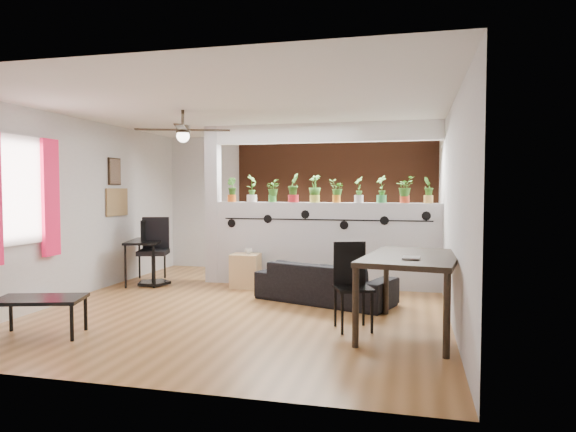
{
  "coord_description": "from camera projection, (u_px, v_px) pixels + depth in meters",
  "views": [
    {
      "loc": [
        2.15,
        -6.57,
        1.56
      ],
      "look_at": [
        0.4,
        0.6,
        1.18
      ],
      "focal_mm": 32.0,
      "sensor_mm": 36.0,
      "label": 1
    }
  ],
  "objects": [
    {
      "name": "potted_plant_0",
      "position": [
        232.0,
        189.0,
        8.52
      ],
      "size": [
        0.26,
        0.25,
        0.41
      ],
      "color": "#D55C19",
      "rests_on": "partition_wall"
    },
    {
      "name": "potted_plant_4",
      "position": [
        315.0,
        188.0,
        8.18
      ],
      "size": [
        0.28,
        0.26,
        0.44
      ],
      "color": "#D3D14A",
      "rests_on": "partition_wall"
    },
    {
      "name": "pier_column",
      "position": [
        213.0,
        205.0,
        8.61
      ],
      "size": [
        0.22,
        0.2,
        2.6
      ],
      "primitive_type": "cube",
      "color": "#BCBCC1",
      "rests_on": "ground"
    },
    {
      "name": "monitor",
      "position": [
        150.0,
        234.0,
        8.65
      ],
      "size": [
        0.33,
        0.12,
        0.18
      ],
      "primitive_type": "imported",
      "rotation": [
        0.0,
        0.0,
        1.37
      ],
      "color": "black",
      "rests_on": "computer_desk"
    },
    {
      "name": "room_shell",
      "position": [
        248.0,
        209.0,
        6.89
      ],
      "size": [
        6.3,
        7.1,
        2.9
      ],
      "color": "brown",
      "rests_on": "ground"
    },
    {
      "name": "ceiling_fan",
      "position": [
        183.0,
        132.0,
        6.74
      ],
      "size": [
        1.19,
        1.19,
        0.43
      ],
      "color": "black",
      "rests_on": "room_shell"
    },
    {
      "name": "sofa",
      "position": [
        325.0,
        283.0,
        7.1
      ],
      "size": [
        1.94,
        1.27,
        0.53
      ],
      "primitive_type": "imported",
      "rotation": [
        0.0,
        0.0,
        2.8
      ],
      "color": "black",
      "rests_on": "ground"
    },
    {
      "name": "partition_wall",
      "position": [
        325.0,
        245.0,
        8.19
      ],
      "size": [
        3.6,
        0.18,
        1.35
      ],
      "primitive_type": "cube",
      "color": "#BCBCC1",
      "rests_on": "ground"
    },
    {
      "name": "ceiling_header",
      "position": [
        326.0,
        133.0,
        8.1
      ],
      "size": [
        3.6,
        0.18,
        0.3
      ],
      "primitive_type": "cube",
      "color": "white",
      "rests_on": "room_shell"
    },
    {
      "name": "cube_shelf",
      "position": [
        246.0,
        271.0,
        8.15
      ],
      "size": [
        0.46,
        0.41,
        0.53
      ],
      "primitive_type": "cube",
      "rotation": [
        0.0,
        0.0,
        0.06
      ],
      "color": "tan",
      "rests_on": "ground"
    },
    {
      "name": "baseboard_heater",
      "position": [
        25.0,
        307.0,
        6.39
      ],
      "size": [
        0.08,
        1.0,
        0.18
      ],
      "primitive_type": "cube",
      "color": "silver",
      "rests_on": "ground"
    },
    {
      "name": "office_chair",
      "position": [
        154.0,
        256.0,
        8.37
      ],
      "size": [
        0.56,
        0.57,
        1.08
      ],
      "color": "black",
      "rests_on": "ground"
    },
    {
      "name": "potted_plant_7",
      "position": [
        382.0,
        188.0,
        7.94
      ],
      "size": [
        0.28,
        0.28,
        0.42
      ],
      "color": "green",
      "rests_on": "partition_wall"
    },
    {
      "name": "potted_plant_5",
      "position": [
        337.0,
        190.0,
        8.1
      ],
      "size": [
        0.23,
        0.21,
        0.37
      ],
      "color": "orange",
      "rests_on": "partition_wall"
    },
    {
      "name": "potted_plant_2",
      "position": [
        272.0,
        190.0,
        8.35
      ],
      "size": [
        0.22,
        0.23,
        0.37
      ],
      "color": "#388D33",
      "rests_on": "partition_wall"
    },
    {
      "name": "potted_plant_1",
      "position": [
        252.0,
        187.0,
        8.43
      ],
      "size": [
        0.24,
        0.28,
        0.45
      ],
      "color": "white",
      "rests_on": "partition_wall"
    },
    {
      "name": "vine_decal",
      "position": [
        324.0,
        220.0,
        8.08
      ],
      "size": [
        3.31,
        0.01,
        0.3
      ],
      "color": "black",
      "rests_on": "partition_wall"
    },
    {
      "name": "window_assembly",
      "position": [
        21.0,
        193.0,
        6.32
      ],
      "size": [
        0.09,
        1.3,
        1.55
      ],
      "color": "white",
      "rests_on": "room_shell"
    },
    {
      "name": "potted_plant_6",
      "position": [
        359.0,
        189.0,
        8.02
      ],
      "size": [
        0.25,
        0.26,
        0.41
      ],
      "color": "silver",
      "rests_on": "partition_wall"
    },
    {
      "name": "potted_plant_3",
      "position": [
        293.0,
        187.0,
        8.27
      ],
      "size": [
        0.2,
        0.25,
        0.47
      ],
      "color": "red",
      "rests_on": "partition_wall"
    },
    {
      "name": "coffee_table",
      "position": [
        40.0,
        302.0,
        5.44
      ],
      "size": [
        0.99,
        0.72,
        0.41
      ],
      "color": "black",
      "rests_on": "ground"
    },
    {
      "name": "computer_desk",
      "position": [
        146.0,
        244.0,
        8.51
      ],
      "size": [
        0.78,
        1.1,
        0.72
      ],
      "color": "black",
      "rests_on": "ground"
    },
    {
      "name": "brick_panel",
      "position": [
        339.0,
        203.0,
        9.58
      ],
      "size": [
        3.9,
        0.05,
        2.6
      ],
      "primitive_type": "cube",
      "color": "#AB5531",
      "rests_on": "ground"
    },
    {
      "name": "book",
      "position": [
        402.0,
        258.0,
        5.27
      ],
      "size": [
        0.19,
        0.24,
        0.02
      ],
      "primitive_type": "imported",
      "rotation": [
        0.0,
        0.0,
        -0.05
      ],
      "color": "gray",
      "rests_on": "dining_table"
    },
    {
      "name": "framed_art",
      "position": [
        115.0,
        171.0,
        8.34
      ],
      "size": [
        0.03,
        0.34,
        0.44
      ],
      "color": "#8C7259",
      "rests_on": "room_shell"
    },
    {
      "name": "corkboard",
      "position": [
        117.0,
        202.0,
        8.42
      ],
      "size": [
        0.03,
        0.6,
        0.45
      ],
      "primitive_type": "cube",
      "color": "olive",
      "rests_on": "room_shell"
    },
    {
      "name": "folding_chair",
      "position": [
        351.0,
        277.0,
        5.75
      ],
      "size": [
        0.51,
        0.51,
        0.97
      ],
      "color": "black",
      "rests_on": "ground"
    },
    {
      "name": "potted_plant_9",
      "position": [
        429.0,
        189.0,
        7.77
      ],
      "size": [
        0.2,
        0.23,
        0.4
      ],
      "color": "#E7AE51",
      "rests_on": "partition_wall"
    },
    {
      "name": "dining_table",
      "position": [
        412.0,
        264.0,
        5.54
      ],
      "size": [
        1.17,
        1.68,
        0.85
      ],
      "color": "black",
      "rests_on": "ground"
    },
    {
      "name": "cup",
      "position": [
        248.0,
        251.0,
        8.12
      ],
      "size": [
        0.15,
        0.15,
        0.1
      ],
      "primitive_type": "imported",
      "rotation": [
        0.0,
        0.0,
        0.34
      ],
      "color": "gray",
      "rests_on": "cube_shelf"
    },
    {
      "name": "potted_plant_8",
      "position": [
        405.0,
        189.0,
        7.85
      ],
      "size": [
        0.25,
        0.26,
        0.41
      ],
      "color": "#C94020",
      "rests_on": "partition_wall"
    }
  ]
}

